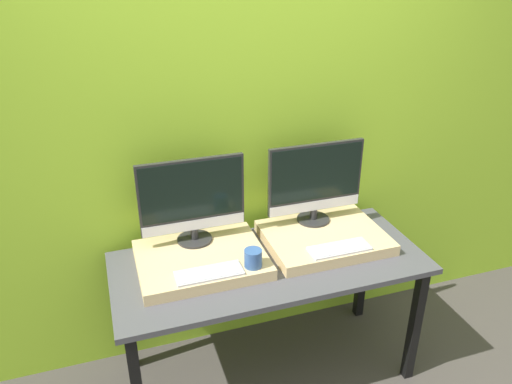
{
  "coord_description": "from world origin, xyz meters",
  "views": [
    {
      "loc": [
        -0.74,
        -1.64,
        2.17
      ],
      "look_at": [
        0.0,
        0.56,
        1.03
      ],
      "focal_mm": 35.0,
      "sensor_mm": 36.0,
      "label": 1
    }
  ],
  "objects": [
    {
      "name": "mug",
      "position": [
        -0.12,
        0.24,
        0.85
      ],
      "size": [
        0.09,
        0.09,
        0.09
      ],
      "color": "#335693",
      "rests_on": "wooden_riser_left"
    },
    {
      "name": "workbench",
      "position": [
        0.0,
        0.34,
        0.66
      ],
      "size": [
        1.58,
        0.68,
        0.75
      ],
      "color": "#47474C",
      "rests_on": "ground_plane"
    },
    {
      "name": "keyboard_left",
      "position": [
        -0.34,
        0.24,
        0.81
      ],
      "size": [
        0.31,
        0.12,
        0.01
      ],
      "color": "silver",
      "rests_on": "wooden_riser_left"
    },
    {
      "name": "monitor_right",
      "position": [
        0.34,
        0.56,
        1.05
      ],
      "size": [
        0.53,
        0.18,
        0.45
      ],
      "color": "#282828",
      "rests_on": "wooden_riser_right"
    },
    {
      "name": "monitor_left",
      "position": [
        -0.34,
        0.56,
        1.05
      ],
      "size": [
        0.53,
        0.18,
        0.45
      ],
      "color": "#282828",
      "rests_on": "wooden_riser_left"
    },
    {
      "name": "wooden_riser_left",
      "position": [
        -0.34,
        0.41,
        0.78
      ],
      "size": [
        0.63,
        0.49,
        0.06
      ],
      "color": "#D6B77F",
      "rests_on": "workbench"
    },
    {
      "name": "wooden_riser_right",
      "position": [
        0.34,
        0.41,
        0.78
      ],
      "size": [
        0.63,
        0.49,
        0.06
      ],
      "color": "#D6B77F",
      "rests_on": "workbench"
    },
    {
      "name": "wall_back",
      "position": [
        0.0,
        0.75,
        1.3
      ],
      "size": [
        8.0,
        0.04,
        2.6
      ],
      "color": "#9ED12D",
      "rests_on": "ground_plane"
    },
    {
      "name": "keyboard_right",
      "position": [
        0.34,
        0.24,
        0.81
      ],
      "size": [
        0.31,
        0.12,
        0.01
      ],
      "color": "silver",
      "rests_on": "wooden_riser_right"
    }
  ]
}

